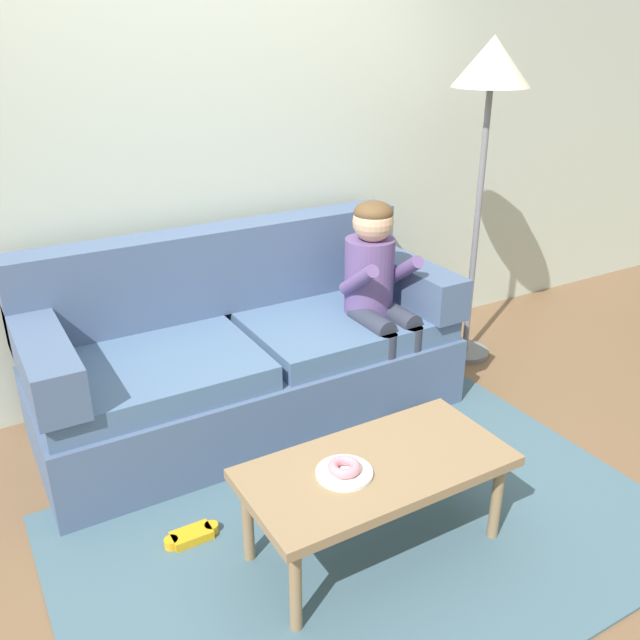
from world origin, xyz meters
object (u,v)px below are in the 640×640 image
object	(u,v)px
toy_controller	(192,537)
floor_lamp	(490,87)
couch	(245,356)
coffee_table	(376,473)
person_child	(378,286)
donut	(344,467)

from	to	relation	value
toy_controller	floor_lamp	bearing A→B (deg)	39.20
couch	coffee_table	bearing A→B (deg)	-89.58
floor_lamp	coffee_table	bearing A→B (deg)	-142.31
coffee_table	floor_lamp	bearing A→B (deg)	37.69
couch	person_child	distance (m)	0.78
person_child	floor_lamp	world-z (taller)	floor_lamp
coffee_table	donut	bearing A→B (deg)	179.24
coffee_table	toy_controller	distance (m)	0.80
person_child	toy_controller	size ratio (longest dim) A/B	4.87
person_child	toy_controller	xyz separation A→B (m)	(-1.27, -0.57, -0.65)
coffee_table	person_child	xyz separation A→B (m)	(0.66, 0.97, 0.31)
donut	floor_lamp	world-z (taller)	floor_lamp
toy_controller	floor_lamp	world-z (taller)	floor_lamp
couch	donut	xyz separation A→B (m)	(-0.13, -1.18, 0.10)
couch	toy_controller	size ratio (longest dim) A/B	9.35
person_child	donut	size ratio (longest dim) A/B	9.18
donut	toy_controller	distance (m)	0.74
person_child	floor_lamp	xyz separation A→B (m)	(0.81, 0.17, 0.93)
coffee_table	donut	world-z (taller)	donut
couch	toy_controller	bearing A→B (deg)	-127.62
floor_lamp	couch	bearing A→B (deg)	178.41
couch	floor_lamp	bearing A→B (deg)	-1.59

